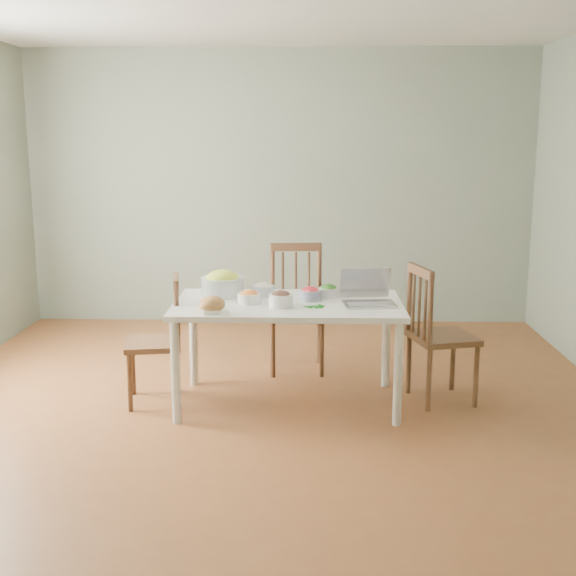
{
  "coord_description": "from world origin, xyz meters",
  "views": [
    {
      "loc": [
        0.28,
        -4.88,
        1.87
      ],
      "look_at": [
        0.14,
        0.1,
        0.84
      ],
      "focal_mm": 46.2,
      "sensor_mm": 36.0,
      "label": 1
    }
  ],
  "objects_px": {
    "laptop": "(369,288)",
    "chair_far": "(296,309)",
    "bread_boule": "(212,304)",
    "chair_right": "(443,334)",
    "chair_left": "(153,340)",
    "dining_table": "(288,353)",
    "bowl_squash": "(223,283)"
  },
  "relations": [
    {
      "from": "bread_boule",
      "to": "bowl_squash",
      "type": "xyz_separation_m",
      "value": [
        0.01,
        0.52,
        0.03
      ]
    },
    {
      "from": "chair_far",
      "to": "laptop",
      "type": "xyz_separation_m",
      "value": [
        0.51,
        -0.85,
        0.35
      ]
    },
    {
      "from": "chair_left",
      "to": "laptop",
      "type": "distance_m",
      "value": 1.56
    },
    {
      "from": "chair_right",
      "to": "chair_left",
      "type": "bearing_deg",
      "value": 78.1
    },
    {
      "from": "chair_far",
      "to": "bowl_squash",
      "type": "height_order",
      "value": "chair_far"
    },
    {
      "from": "bread_boule",
      "to": "dining_table",
      "type": "bearing_deg",
      "value": 33.51
    },
    {
      "from": "bread_boule",
      "to": "bowl_squash",
      "type": "distance_m",
      "value": 0.53
    },
    {
      "from": "chair_far",
      "to": "bread_boule",
      "type": "xyz_separation_m",
      "value": [
        -0.53,
        -1.09,
        0.29
      ]
    },
    {
      "from": "chair_left",
      "to": "chair_right",
      "type": "height_order",
      "value": "chair_right"
    },
    {
      "from": "bowl_squash",
      "to": "chair_left",
      "type": "bearing_deg",
      "value": -157.75
    },
    {
      "from": "bread_boule",
      "to": "chair_left",
      "type": "bearing_deg",
      "value": 144.61
    },
    {
      "from": "chair_right",
      "to": "laptop",
      "type": "xyz_separation_m",
      "value": [
        -0.54,
        -0.18,
        0.36
      ]
    },
    {
      "from": "chair_right",
      "to": "bread_boule",
      "type": "height_order",
      "value": "chair_right"
    },
    {
      "from": "bread_boule",
      "to": "laptop",
      "type": "relative_size",
      "value": 0.49
    },
    {
      "from": "bread_boule",
      "to": "laptop",
      "type": "bearing_deg",
      "value": 13.11
    },
    {
      "from": "laptop",
      "to": "bowl_squash",
      "type": "bearing_deg",
      "value": 157.91
    },
    {
      "from": "laptop",
      "to": "chair_left",
      "type": "bearing_deg",
      "value": 169.9
    },
    {
      "from": "bread_boule",
      "to": "bowl_squash",
      "type": "bearing_deg",
      "value": 88.95
    },
    {
      "from": "chair_far",
      "to": "bread_boule",
      "type": "bearing_deg",
      "value": -118.75
    },
    {
      "from": "chair_left",
      "to": "laptop",
      "type": "height_order",
      "value": "laptop"
    },
    {
      "from": "dining_table",
      "to": "bread_boule",
      "type": "relative_size",
      "value": 9.23
    },
    {
      "from": "laptop",
      "to": "dining_table",
      "type": "bearing_deg",
      "value": 165.11
    },
    {
      "from": "dining_table",
      "to": "chair_right",
      "type": "distance_m",
      "value": 1.11
    },
    {
      "from": "chair_right",
      "to": "dining_table",
      "type": "bearing_deg",
      "value": 80.75
    },
    {
      "from": "dining_table",
      "to": "bread_boule",
      "type": "xyz_separation_m",
      "value": [
        -0.49,
        -0.32,
        0.42
      ]
    },
    {
      "from": "bowl_squash",
      "to": "laptop",
      "type": "bearing_deg",
      "value": -15.36
    },
    {
      "from": "bread_boule",
      "to": "laptop",
      "type": "distance_m",
      "value": 1.07
    },
    {
      "from": "dining_table",
      "to": "laptop",
      "type": "xyz_separation_m",
      "value": [
        0.55,
        -0.08,
        0.49
      ]
    },
    {
      "from": "chair_far",
      "to": "chair_right",
      "type": "relative_size",
      "value": 1.03
    },
    {
      "from": "chair_right",
      "to": "bowl_squash",
      "type": "distance_m",
      "value": 1.61
    },
    {
      "from": "laptop",
      "to": "chair_far",
      "type": "bearing_deg",
      "value": 114.11
    },
    {
      "from": "chair_far",
      "to": "chair_left",
      "type": "bearing_deg",
      "value": -145.42
    }
  ]
}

